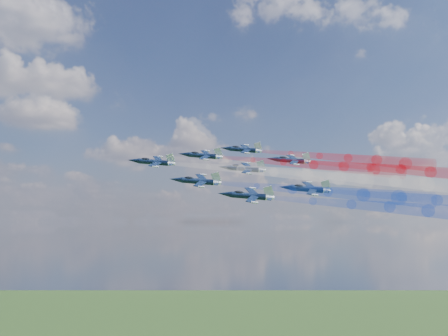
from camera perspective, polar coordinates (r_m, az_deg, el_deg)
jet_lead at (r=138.80m, az=-7.22°, el=0.61°), size 15.57×14.70×7.60m
trail_lead at (r=138.60m, az=5.13°, el=-0.41°), size 45.74×27.27×9.22m
jet_inner_left at (r=127.11m, az=-2.70°, el=-1.36°), size 15.57×14.70×7.60m
trail_inner_left at (r=129.62m, az=10.61°, el=-2.42°), size 45.74×27.27×9.22m
jet_inner_right at (r=148.88m, az=-2.21°, el=1.28°), size 15.57×14.70×7.60m
trail_inner_right at (r=151.02m, az=9.19°, el=0.33°), size 45.74×27.27×9.22m
jet_outer_left at (r=116.95m, az=2.55°, el=-2.87°), size 15.57×14.70×7.60m
trail_outer_left at (r=122.45m, az=16.67°, el=-3.89°), size 45.74×27.27×9.22m
jet_center_third at (r=139.34m, az=2.10°, el=-0.08°), size 15.57×14.70×7.60m
trail_center_third at (r=143.92m, az=14.05°, el=-1.05°), size 45.74×27.27×9.22m
jet_outer_right at (r=157.17m, az=1.97°, el=1.90°), size 15.57×14.70×7.60m
trail_outer_right at (r=161.26m, az=12.63°, el=0.98°), size 45.74×27.27×9.22m
jet_rear_left at (r=128.47m, az=8.56°, el=-2.15°), size 15.57×14.70×7.60m
trail_rear_left at (r=136.58m, az=21.03°, el=-3.05°), size 45.74×27.27×9.22m
jet_rear_right at (r=150.43m, az=6.85°, el=0.78°), size 15.57×14.70×7.60m
trail_rear_right at (r=157.13m, az=17.71°, el=-0.14°), size 45.74×27.27×9.22m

